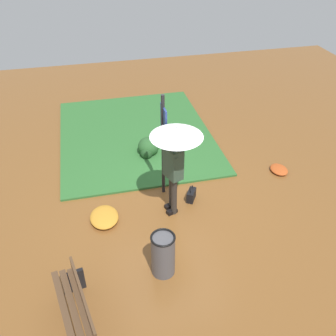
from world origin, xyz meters
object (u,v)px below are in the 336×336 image
handbag (191,195)px  park_bench (76,308)px  person_with_umbrella (175,149)px  trash_bin (163,254)px  info_sign_post (164,135)px

handbag → park_bench: bearing=-45.4°
person_with_umbrella → park_bench: 3.12m
person_with_umbrella → handbag: (-0.31, 0.45, -1.42)m
park_bench → trash_bin: size_ratio=1.69×
info_sign_post → trash_bin: bearing=-13.0°
info_sign_post → handbag: info_sign_post is taller
person_with_umbrella → park_bench: (2.10, -2.00, -1.15)m
park_bench → handbag: bearing=134.6°
handbag → trash_bin: size_ratio=0.44×
info_sign_post → park_bench: 3.57m
info_sign_post → park_bench: info_sign_post is taller
handbag → trash_bin: bearing=-30.1°
handbag → trash_bin: trash_bin is taller
handbag → park_bench: (2.41, -2.45, 0.28)m
person_with_umbrella → park_bench: size_ratio=1.45×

